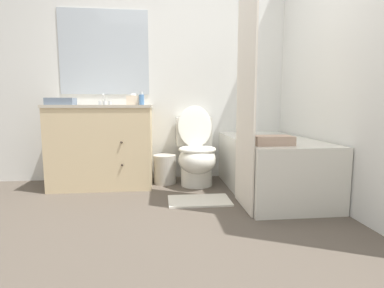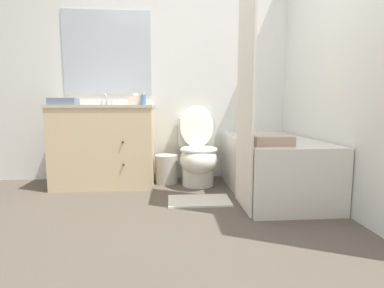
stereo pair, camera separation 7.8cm
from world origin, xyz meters
name	(u,v)px [view 1 (the left image)]	position (x,y,z in m)	size (l,w,h in m)	color
ground_plane	(187,237)	(0.00, 0.00, 0.00)	(14.00, 14.00, 0.00)	brown
wall_back	(173,71)	(-0.01, 1.69, 1.25)	(8.00, 0.06, 2.50)	silver
wall_right	(320,63)	(1.32, 0.83, 1.25)	(0.05, 2.67, 2.50)	silver
vanity_cabinet	(103,145)	(-0.77, 1.38, 0.44)	(1.05, 0.61, 0.87)	beige
sink_faucet	(105,102)	(-0.77, 1.58, 0.90)	(0.14, 0.12, 0.12)	silver
toilet	(196,155)	(0.22, 1.31, 0.32)	(0.40, 0.68, 0.86)	silver
bathtub	(270,165)	(0.92, 0.94, 0.27)	(0.75, 1.44, 0.54)	silver
shower_curtain	(246,93)	(0.53, 0.52, 0.96)	(0.01, 0.51, 1.91)	silver
wastebasket	(165,169)	(-0.12, 1.40, 0.16)	(0.25, 0.25, 0.32)	#B7B2A8
tissue_box	(133,100)	(-0.45, 1.47, 0.92)	(0.14, 0.11, 0.12)	beige
soap_dispenser	(142,99)	(-0.36, 1.39, 0.93)	(0.05, 0.05, 0.14)	#4C7AB2
hand_towel_folded	(61,101)	(-1.13, 1.21, 0.90)	(0.26, 0.17, 0.07)	slate
bath_towel_folded	(273,140)	(0.74, 0.45, 0.58)	(0.31, 0.19, 0.07)	tan
bath_mat	(199,201)	(0.18, 0.72, 0.01)	(0.56, 0.34, 0.02)	silver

